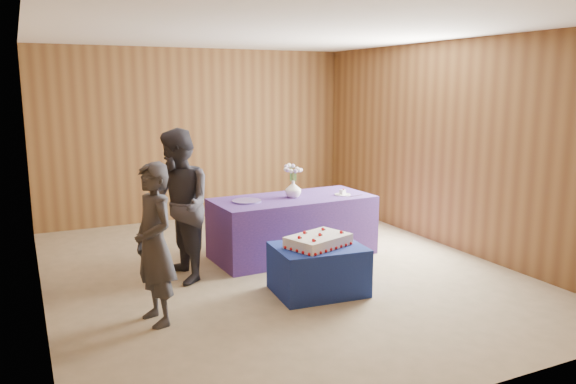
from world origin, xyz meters
TOP-DOWN VIEW (x-y plane):
  - ground at (0.00, 0.00)m, footprint 6.00×6.00m
  - room_shell at (0.00, 0.00)m, footprint 5.04×6.04m
  - cake_table at (0.11, -0.83)m, footprint 0.96×0.78m
  - serving_table at (0.44, 0.45)m, footprint 2.03×0.98m
  - sheet_cake at (0.10, -0.83)m, footprint 0.76×0.63m
  - vase at (0.45, 0.45)m, footprint 0.23×0.23m
  - flower_spray at (0.45, 0.45)m, footprint 0.24×0.24m
  - platter at (-0.18, 0.44)m, footprint 0.43×0.43m
  - plate at (1.08, 0.31)m, footprint 0.24×0.24m
  - cake_slice at (1.08, 0.31)m, footprint 0.08×0.07m
  - knife at (1.19, 0.18)m, footprint 0.26×0.08m
  - guest_left at (-1.58, -0.86)m, footprint 0.45×0.60m
  - guest_right at (-1.09, 0.14)m, footprint 0.72×0.88m

SIDE VIEW (x-z plane):
  - ground at x=0.00m, z-range 0.00..0.00m
  - cake_table at x=0.11m, z-range 0.00..0.50m
  - serving_table at x=0.44m, z-range 0.00..0.75m
  - sheet_cake at x=0.10m, z-range 0.48..0.63m
  - guest_left at x=-1.58m, z-range 0.00..1.47m
  - knife at x=1.19m, z-range 0.75..0.75m
  - plate at x=1.08m, z-range 0.75..0.76m
  - platter at x=-0.18m, z-range 0.75..0.77m
  - cake_slice at x=1.08m, z-range 0.75..0.83m
  - guest_right at x=-1.09m, z-range 0.00..1.68m
  - vase at x=0.45m, z-range 0.75..0.96m
  - flower_spray at x=0.45m, z-range 1.02..1.21m
  - room_shell at x=0.00m, z-range 0.44..3.16m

